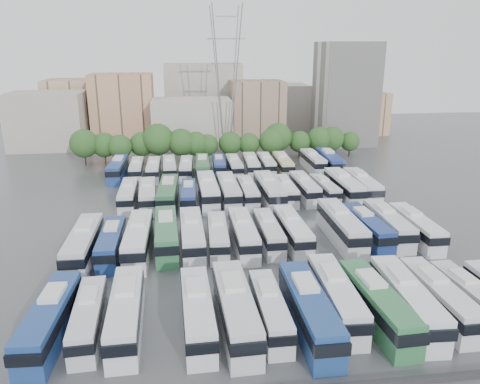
{
  "coord_description": "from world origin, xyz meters",
  "views": [
    {
      "loc": [
        -9.39,
        -61.18,
        25.07
      ],
      "look_at": [
        -0.23,
        8.47,
        3.0
      ],
      "focal_mm": 35.0,
      "sensor_mm": 36.0,
      "label": 1
    }
  ],
  "objects": [
    {
      "name": "ground",
      "position": [
        0.0,
        0.0,
        0.0
      ],
      "size": [
        220.0,
        220.0,
        0.0
      ],
      "primitive_type": "plane",
      "color": "#424447",
      "rests_on": "ground"
    },
    {
      "name": "tree_line",
      "position": [
        -1.74,
        42.11,
        4.42
      ],
      "size": [
        65.61,
        7.74,
        8.79
      ],
      "color": "black",
      "rests_on": "ground"
    },
    {
      "name": "city_buildings",
      "position": [
        -7.46,
        71.86,
        7.87
      ],
      "size": [
        102.0,
        35.0,
        20.0
      ],
      "color": "#9E998E",
      "rests_on": "ground"
    },
    {
      "name": "apartment_tower",
      "position": [
        34.0,
        58.0,
        13.0
      ],
      "size": [
        14.0,
        14.0,
        26.0
      ],
      "primitive_type": "cube",
      "color": "silver",
      "rests_on": "ground"
    },
    {
      "name": "electricity_pylon",
      "position": [
        2.0,
        50.0,
        18.66
      ],
      "size": [
        9.0,
        6.91,
        33.83
      ],
      "color": "slate",
      "rests_on": "ground"
    },
    {
      "name": "bus_r0_s0",
      "position": [
        -21.36,
        -23.3,
        1.94
      ],
      "size": [
        3.38,
        12.71,
        3.95
      ],
      "rotation": [
        0.0,
        0.0,
        -0.05
      ],
      "color": "navy",
      "rests_on": "ground"
    },
    {
      "name": "bus_r0_s1",
      "position": [
        -18.13,
        -23.0,
        1.69
      ],
      "size": [
        2.89,
        11.05,
        3.44
      ],
      "rotation": [
        0.0,
        0.0,
        0.05
      ],
      "color": "silver",
      "rests_on": "ground"
    },
    {
      "name": "bus_r0_s2",
      "position": [
        -14.81,
        -23.01,
        1.95
      ],
      "size": [
        3.05,
        12.74,
        3.98
      ],
      "rotation": [
        0.0,
        0.0,
        0.02
      ],
      "color": "silver",
      "rests_on": "ground"
    },
    {
      "name": "bus_r0_s4",
      "position": [
        -8.36,
        -23.68,
        1.89
      ],
      "size": [
        2.95,
        12.34,
        3.85
      ],
      "rotation": [
        0.0,
        0.0,
        0.02
      ],
      "color": "silver",
      "rests_on": "ground"
    },
    {
      "name": "bus_r0_s5",
      "position": [
        -4.89,
        -23.93,
        2.07
      ],
      "size": [
        3.32,
        13.53,
        4.22
      ],
      "rotation": [
        0.0,
        0.0,
        0.03
      ],
      "color": "silver",
      "rests_on": "ground"
    },
    {
      "name": "bus_r0_s6",
      "position": [
        -1.69,
        -23.86,
        1.7
      ],
      "size": [
        2.41,
        11.06,
        3.47
      ],
      "rotation": [
        0.0,
        0.0,
        -0.0
      ],
      "color": "silver",
      "rests_on": "ground"
    },
    {
      "name": "bus_r0_s7",
      "position": [
        1.73,
        -24.95,
        2.07
      ],
      "size": [
        2.96,
        13.45,
        4.22
      ],
      "rotation": [
        0.0,
        0.0,
        -0.0
      ],
      "color": "navy",
      "rests_on": "ground"
    },
    {
      "name": "bus_r0_s8",
      "position": [
        4.99,
        -22.77,
        1.96
      ],
      "size": [
        3.3,
        12.85,
        4.0
      ],
      "rotation": [
        0.0,
        0.0,
        -0.04
      ],
      "color": "silver",
      "rests_on": "ground"
    },
    {
      "name": "bus_r0_s9",
      "position": [
        8.33,
        -24.69,
        1.99
      ],
      "size": [
        3.35,
        13.02,
        4.05
      ],
      "rotation": [
        0.0,
        0.0,
        0.04
      ],
      "color": "#317343",
      "rests_on": "ground"
    },
    {
      "name": "bus_r0_s10",
      "position": [
        11.41,
        -24.35,
        2.01
      ],
      "size": [
        3.46,
        13.14,
        4.09
      ],
      "rotation": [
        0.0,
        0.0,
        -0.05
      ],
      "color": "silver",
      "rests_on": "ground"
    },
    {
      "name": "bus_r0_s11",
      "position": [
        14.81,
        -24.11,
        1.86
      ],
      "size": [
        2.68,
        12.09,
        3.79
      ],
      "rotation": [
        0.0,
        0.0,
        0.0
      ],
      "color": "silver",
      "rests_on": "ground"
    },
    {
      "name": "bus_r0_s12",
      "position": [
        18.05,
        -24.17,
        1.7
      ],
      "size": [
        2.92,
        11.11,
        3.45
      ],
      "rotation": [
        0.0,
        0.0,
        0.05
      ],
      "color": "silver",
      "rests_on": "ground"
    },
    {
      "name": "bus_r1_s0",
      "position": [
        -21.41,
        -7.03,
        2.05
      ],
      "size": [
        3.02,
        13.33,
        4.17
      ],
      "rotation": [
        0.0,
        0.0,
        -0.01
      ],
      "color": "silver",
      "rests_on": "ground"
    },
    {
      "name": "bus_r1_s1",
      "position": [
        -18.24,
        -6.42,
        1.8
      ],
      "size": [
        2.57,
        11.69,
        3.66
      ],
      "rotation": [
        0.0,
        0.0,
        -0.0
      ],
      "color": "navy",
      "rests_on": "ground"
    },
    {
      "name": "bus_r1_s2",
      "position": [
        -14.94,
        -6.23,
        2.03
      ],
      "size": [
        3.14,
        13.24,
        4.14
      ],
      "rotation": [
        0.0,
        0.0,
        -0.02
      ],
      "color": "silver",
      "rests_on": "ground"
    },
    {
      "name": "bus_r1_s3",
      "position": [
        -11.51,
        -4.92,
        2.01
      ],
      "size": [
        3.24,
        13.12,
        4.09
      ],
      "rotation": [
        0.0,
        0.0,
        0.03
      ],
      "color": "#317346",
      "rests_on": "ground"
    },
    {
      "name": "bus_r1_s4",
      "position": [
        -8.25,
        -5.69,
        1.99
      ],
      "size": [
        2.97,
        12.95,
        4.05
      ],
      "rotation": [
        0.0,
        0.0,
        0.01
      ],
      "color": "silver",
      "rests_on": "ground"
    },
    {
      "name": "bus_r1_s5",
      "position": [
        -4.97,
        -5.8,
        1.73
      ],
      "size": [
        2.89,
        11.32,
        3.52
      ],
      "rotation": [
        0.0,
        0.0,
        -0.04
      ],
      "color": "silver",
      "rests_on": "ground"
    },
    {
      "name": "bus_r1_s6",
      "position": [
        -1.67,
        -5.88,
        1.9
      ],
      "size": [
        2.75,
        12.35,
        3.87
      ],
      "rotation": [
        0.0,
        0.0,
        0.0
      ],
      "color": "silver",
      "rests_on": "ground"
    },
    {
      "name": "bus_r1_s7",
      "position": [
        1.69,
        -5.48,
        1.75
      ],
      "size": [
        2.52,
        11.38,
        3.57
      ],
      "rotation": [
        0.0,
        0.0,
        0.0
      ],
      "color": "silver",
      "rests_on": "ground"
    },
    {
      "name": "bus_r1_s8",
      "position": [
        4.86,
        -5.62,
        1.88
      ],
      "size": [
        2.86,
        12.22,
        3.82
      ],
      "rotation": [
        0.0,
        0.0,
        0.02
      ],
      "color": "white",
      "rests_on": "ground"
    },
    {
      "name": "bus_r1_s10",
      "position": [
        11.58,
        -5.42,
        2.11
      ],
      "size": [
        3.13,
        13.74,
        4.3
      ],
      "rotation": [
        0.0,
        0.0,
        -0.01
      ],
      "color": "silver",
      "rests_on": "ground"
    },
    {
      "name": "bus_r1_s11",
      "position": [
        14.99,
        -5.8,
        1.87
      ],
      "size": [
        3.1,
        12.23,
        3.81
      ],
      "rotation": [
        0.0,
        0.0,
        0.04
      ],
      "color": "navy",
      "rests_on": "ground"
    },
    {
      "name": "bus_r1_s12",
      "position": [
        18.17,
        -5.26,
        1.95
      ],
      "size": [
        3.12,
        12.7,
        3.96
      ],
      "rotation": [
        0.0,
        0.0,
        -0.03
      ],
      "color": "silver",
      "rests_on": "ground"
    },
    {
      "name": "bus_r1_s13",
      "position": [
        21.47,
        -6.57,
        1.87
      ],
      "size": [
        2.83,
        12.21,
        3.82
      ],
      "rotation": [
        0.0,
        0.0,
        -0.01
      ],
      "color": "silver",
      "rests_on": "ground"
    },
    {
      "name": "bus_r2_s1",
      "position": [
        -17.99,
        12.98,
        1.81
      ],
      "size": [
        2.62,
        11.74,
        3.68
      ],
      "rotation": [
        0.0,
        0.0,
        0.01
      ],
      "color": "silver",
      "rests_on": "ground"
    },
    {
      "name": "bus_r2_s2",
      "position": [
        -14.86,
        12.44,
        1.84
      ],
      "size": [
        3.15,
        12.06,
        3.75
      ],
      "rotation": [
        0.0,
        0.0,
        0.05
      ],
      "color": "silver",
      "rests_on": "ground"
    },
    {
      "name": "bus_r2_s3",
      "position": [
        -11.55,
        11.92,
        2.04
      ],
      "size": [
        3.56,
        13.37,
        4.16
      ],
      "rotation": [
        0.0,
        0.0,
        -0.05
      ],
      "color": "#2B653B",
      "rests_on": "ground"
    },
    {
      "name": "bus_r2_s4",
      "position": [
        -8.26,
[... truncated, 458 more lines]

